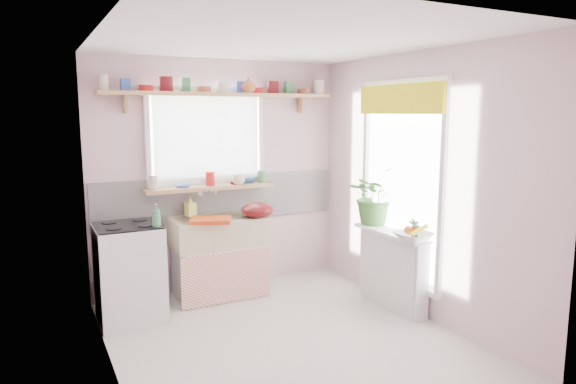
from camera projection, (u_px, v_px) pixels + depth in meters
name	position (u px, v px, depth m)	size (l,w,h in m)	color
room	(305.00, 168.00, 5.27)	(3.20, 3.20, 3.20)	silver
sink_unit	(218.00, 256.00, 5.43)	(0.95, 0.65, 1.11)	white
cooker	(129.00, 272.00, 4.78)	(0.58, 0.58, 0.93)	white
radiator_ledge	(392.00, 268.00, 5.12)	(0.22, 0.95, 0.78)	white
windowsill	(210.00, 188.00, 5.48)	(1.40, 0.22, 0.04)	tan
pine_shelf	(222.00, 95.00, 5.39)	(2.52, 0.24, 0.04)	tan
shelf_crockery	(221.00, 87.00, 5.37)	(2.47, 0.11, 0.12)	silver
sill_crockery	(210.00, 180.00, 5.47)	(1.35, 0.11, 0.12)	silver
dish_tray	(211.00, 220.00, 5.13)	(0.40, 0.30, 0.04)	#D94513
colander	(257.00, 210.00, 5.35)	(0.34, 0.34, 0.15)	#5C0F10
jade_plant	(374.00, 195.00, 5.36)	(0.55, 0.47, 0.61)	#3C712D
fruit_bowl	(414.00, 237.00, 4.67)	(0.33, 0.33, 0.08)	silver
herb_pot	(414.00, 230.00, 4.66)	(0.11, 0.07, 0.21)	#2A5C25
soap_bottle_sink	(190.00, 206.00, 5.43)	(0.10, 0.10, 0.21)	#E7EB68
sill_cup	(239.00, 180.00, 5.55)	(0.14, 0.14, 0.11)	silver
sill_bowl	(247.00, 180.00, 5.73)	(0.20, 0.20, 0.06)	#2C5D92
shelf_vase	(249.00, 85.00, 5.45)	(0.16, 0.16, 0.17)	#B46137
cooker_bottle	(156.00, 215.00, 4.60)	(0.08, 0.08, 0.21)	#428458
fruit	(414.00, 230.00, 4.66)	(0.20, 0.14, 0.10)	#DA5F12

